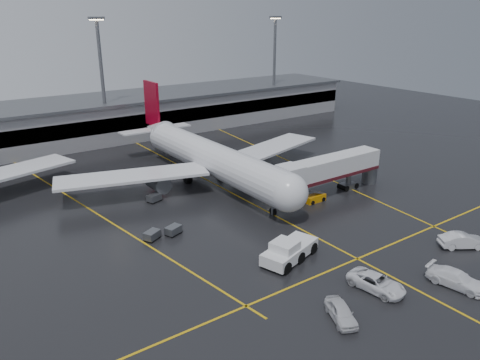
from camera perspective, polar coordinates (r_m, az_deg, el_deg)
ground at (r=69.19m, az=0.39°, el=-2.34°), size 220.00×220.00×0.00m
apron_line_centre at (r=69.18m, az=0.39°, el=-2.33°), size 0.25×90.00×0.02m
apron_line_stop at (r=54.61m, az=14.19°, el=-9.34°), size 60.00×0.25×0.02m
apron_line_left at (r=69.47m, az=-18.17°, el=-3.28°), size 9.99×69.35×0.02m
apron_line_right at (r=87.19m, az=6.17°, el=2.27°), size 7.57×69.64×0.02m
terminal at (r=108.92m, az=-14.64°, el=7.61°), size 122.00×19.00×8.60m
light_mast_mid at (r=100.13m, az=-16.59°, el=12.33°), size 3.00×1.20×25.45m
light_mast_right at (r=122.39m, az=4.24°, el=14.27°), size 3.00×1.20×25.45m
main_airliner at (r=75.42m, az=-3.92°, el=2.89°), size 48.80×45.60×14.10m
jet_bridge at (r=71.01m, az=11.07°, el=1.25°), size 19.90×3.40×6.05m
pushback_tractor at (r=52.58m, az=5.98°, el=-8.67°), size 8.13×5.15×2.71m
belt_loader at (r=68.98m, az=9.16°, el=-2.21°), size 3.37×1.64×2.11m
service_van_a at (r=49.14m, az=16.39°, el=-11.99°), size 3.47×6.15×1.62m
service_van_b at (r=52.51m, az=24.98°, el=-10.93°), size 3.35×6.11×1.68m
service_van_c at (r=60.89m, az=25.63°, el=-6.72°), size 5.48×4.50×1.76m
service_van_d at (r=44.24m, az=12.29°, el=-15.55°), size 3.53×4.87×1.54m
baggage_cart_a at (r=58.75m, az=-8.18°, el=-6.07°), size 2.33×1.92×1.12m
baggage_cart_b at (r=57.93m, az=-10.74°, el=-6.62°), size 2.37×2.08×1.12m
baggage_cart_c at (r=69.15m, az=-10.48°, el=-2.14°), size 2.30×1.85×1.12m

